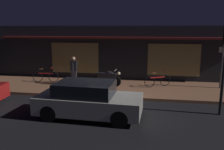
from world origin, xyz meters
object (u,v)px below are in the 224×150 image
object	(u,v)px
sign_post	(222,64)
parked_car_far	(88,100)
bicycle_parked	(157,81)
person_photographer	(74,70)
motorcycle	(107,77)
bicycle_extra	(45,76)

from	to	relation	value
sign_post	parked_car_far	size ratio (longest dim) A/B	0.58
bicycle_parked	person_photographer	bearing A→B (deg)	-176.44
motorcycle	parked_car_far	xyz separation A→B (m)	(0.04, -4.49, 0.06)
bicycle_parked	parked_car_far	xyz separation A→B (m)	(-2.83, -4.75, 0.20)
bicycle_parked	bicycle_extra	size ratio (longest dim) A/B	0.90
bicycle_parked	sign_post	bearing A→B (deg)	4.29
sign_post	parked_car_far	xyz separation A→B (m)	(-6.30, -5.01, -0.81)
motorcycle	parked_car_far	bearing A→B (deg)	-89.46
motorcycle	parked_car_far	world-z (taller)	parked_car_far
motorcycle	bicycle_parked	bearing A→B (deg)	5.12
bicycle_extra	sign_post	bearing A→B (deg)	0.94
bicycle_parked	person_photographer	world-z (taller)	person_photographer
bicycle_extra	person_photographer	world-z (taller)	person_photographer
bicycle_parked	person_photographer	distance (m)	4.91
bicycle_extra	person_photographer	bearing A→B (deg)	-11.23
bicycle_parked	bicycle_extra	world-z (taller)	same
bicycle_extra	motorcycle	bearing A→B (deg)	-5.00
person_photographer	sign_post	size ratio (longest dim) A/B	0.70
sign_post	bicycle_parked	bearing A→B (deg)	-175.71
bicycle_parked	bicycle_extra	bearing A→B (deg)	179.25
parked_car_far	sign_post	bearing A→B (deg)	38.50
sign_post	person_photographer	bearing A→B (deg)	-176.14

